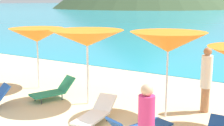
# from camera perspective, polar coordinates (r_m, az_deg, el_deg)

# --- Properties ---
(ground_plane) EXTENTS (50.00, 100.00, 0.30)m
(ground_plane) POSITION_cam_1_polar(r_m,az_deg,el_deg) (15.80, 14.76, -1.05)
(ground_plane) COLOR beige
(umbrella_2) EXTENTS (1.99, 1.99, 2.19)m
(umbrella_2) POSITION_cam_1_polar(r_m,az_deg,el_deg) (11.39, -13.61, 5.00)
(umbrella_2) COLOR silver
(umbrella_2) RESTS_ON ground_plane
(umbrella_3) EXTENTS (2.43, 2.43, 2.28)m
(umbrella_3) POSITION_cam_1_polar(r_m,az_deg,el_deg) (9.32, -4.57, 4.54)
(umbrella_3) COLOR silver
(umbrella_3) RESTS_ON ground_plane
(umbrella_4) EXTENTS (2.18, 2.18, 2.34)m
(umbrella_4) POSITION_cam_1_polar(r_m,az_deg,el_deg) (8.31, 10.24, 3.79)
(umbrella_4) COLOR silver
(umbrella_4) RESTS_ON ground_plane
(lounge_chair_0) EXTENTS (0.71, 1.65, 0.57)m
(lounge_chair_0) POSITION_cam_1_polar(r_m,az_deg,el_deg) (8.25, -3.01, -9.10)
(lounge_chair_0) COLOR white
(lounge_chair_0) RESTS_ON ground_plane
(lounge_chair_6) EXTENTS (1.03, 1.53, 0.67)m
(lounge_chair_6) POSITION_cam_1_polar(r_m,az_deg,el_deg) (10.27, -10.60, -4.96)
(lounge_chair_6) COLOR #268C66
(lounge_chair_6) RESTS_ON ground_plane
(beachgoer_0) EXTENTS (0.31, 0.31, 1.87)m
(beachgoer_0) POSITION_cam_1_polar(r_m,az_deg,el_deg) (9.16, 16.87, -2.60)
(beachgoer_0) COLOR #A3704C
(beachgoer_0) RESTS_ON ground_plane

